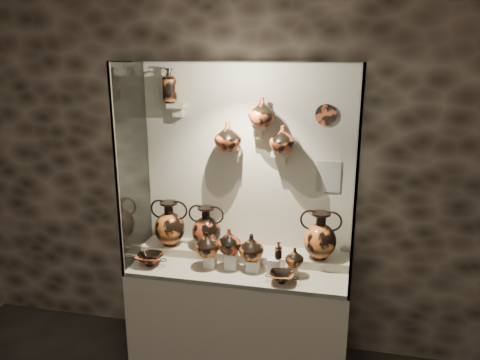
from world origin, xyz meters
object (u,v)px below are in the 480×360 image
Objects in this scene: lekythos_tall at (169,83)px; ovoid_vase_c at (283,139)px; lekythos_small at (279,249)px; amphora_left at (170,223)px; ovoid_vase_b at (262,112)px; kylix_right at (282,277)px; jug_b at (229,241)px; kylix_left at (150,259)px; ovoid_vase_a at (228,136)px; jug_c at (251,247)px; jug_a at (207,244)px; jug_e at (295,257)px; amphora_mid at (206,227)px; amphora_right at (320,235)px.

lekythos_tall is 1.46× the size of ovoid_vase_c.
ovoid_vase_c is at bearing 75.10° from lekythos_small.
amphora_left is 1.20m from ovoid_vase_b.
amphora_left is 1.77× the size of ovoid_vase_b.
lekythos_small reaches higher than kylix_right.
lekythos_tall is (-0.54, 0.27, 1.16)m from jug_b.
amphora_left is 0.58m from jug_b.
kylix_left is 1.22× the size of ovoid_vase_a.
jug_b is 0.18m from jug_c.
jug_c is 0.75× the size of kylix_left.
jug_c is 0.87m from ovoid_vase_a.
jug_a is at bearing -25.79° from amphora_left.
lekythos_tall is (-0.96, 0.41, 1.34)m from kylix_right.
kylix_left is at bearing 163.38° from jug_e.
amphora_left is 1.82× the size of ovoid_vase_c.
amphora_mid is (0.31, 0.01, -0.01)m from amphora_left.
kylix_left is at bearing -162.13° from jug_b.
lekythos_small is 0.95m from ovoid_vase_a.
jug_e is at bearing -37.08° from ovoid_vase_c.
lekythos_small is (0.55, 0.02, -0.01)m from jug_a.
jug_b is at bearing -150.74° from ovoid_vase_b.
amphora_mid reaches higher than jug_e.
ovoid_vase_a is (0.49, 0.05, 0.74)m from amphora_left.
amphora_mid is 0.51m from kylix_left.
jug_b is (0.17, 0.02, 0.03)m from jug_a.
jug_e is 0.61× the size of kylix_right.
ovoid_vase_c is at bearing 8.51° from lekythos_tall.
amphora_mid is 1.78× the size of jug_a.
lekythos_tall is 0.98m from ovoid_vase_c.
lekythos_tall reaches higher than amphora_mid.
ovoid_vase_b is (0.37, 0.25, 0.99)m from jug_a.
ovoid_vase_a reaches higher than jug_b.
jug_a is 1.03× the size of jug_b.
lekythos_tall is (-0.37, 0.29, 1.19)m from jug_a.
amphora_left is 1.08m from jug_e.
ovoid_vase_a is (-0.49, 0.37, 0.95)m from kylix_right.
lekythos_tall is (-0.92, 0.27, 1.19)m from lekythos_small.
jug_c reaches higher than kylix_right.
lekythos_small is at bearing -15.51° from amphora_mid.
jug_a is 0.84m from ovoid_vase_a.
jug_e is at bearing 14.96° from jug_a.
amphora_mid is 1.17× the size of lekythos_tall.
lekythos_small reaches higher than jug_e.
jug_e is 1.11m from ovoid_vase_b.
amphora_right is 1.89× the size of jug_c.
lekythos_tall reaches higher than kylix_right.
ovoid_vase_a reaches higher than jug_e.
ovoid_vase_c is (-0.14, 0.25, 0.84)m from jug_e.
kylix_left is at bearing -164.27° from jug_c.
jug_b is 1.02m from ovoid_vase_b.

